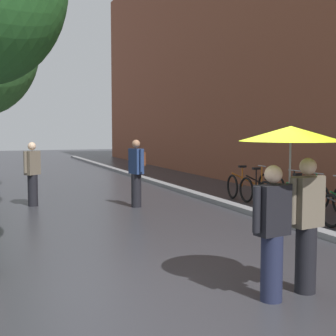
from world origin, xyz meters
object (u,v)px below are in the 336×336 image
Objects in this scene: couple_under_umbrella at (290,180)px; pedestrian_walking_midground at (32,174)px; pedestrian_walking_far at (137,171)px; parked_bicycle_4 at (262,188)px; parked_bicycle_2 at (303,197)px; parked_bicycle_1 at (323,201)px; parked_bicycle_3 at (281,192)px; parked_bicycle_5 at (248,185)px.

couple_under_umbrella reaches higher than pedestrian_walking_midground.
pedestrian_walking_midground is 2.74m from pedestrian_walking_far.
couple_under_umbrella is at bearing -120.26° from parked_bicycle_4.
parked_bicycle_2 is 0.66× the size of pedestrian_walking_far.
parked_bicycle_1 is 0.98× the size of parked_bicycle_3.
pedestrian_walking_far is (2.49, -1.15, 0.07)m from pedestrian_walking_midground.
parked_bicycle_3 is 0.93m from parked_bicycle_4.
parked_bicycle_1 is at bearing -91.41° from parked_bicycle_2.
parked_bicycle_3 is at bearing -91.49° from parked_bicycle_4.
pedestrian_walking_far is at bearing 140.19° from parked_bicycle_1.
parked_bicycle_4 is at bearing -6.14° from pedestrian_walking_far.
pedestrian_walking_far is at bearing -24.70° from pedestrian_walking_midground.
parked_bicycle_4 is 0.95× the size of parked_bicycle_5.
parked_bicycle_3 is 1.66m from parked_bicycle_5.
parked_bicycle_2 is at bearing 51.15° from couple_under_umbrella.
parked_bicycle_1 and parked_bicycle_5 have the same top height.
pedestrian_walking_midground is (-6.04, 0.80, 0.48)m from parked_bicycle_5.
parked_bicycle_4 is (-0.01, 1.81, 0.00)m from parked_bicycle_2.
parked_bicycle_1 is at bearing -90.23° from parked_bicycle_4.
parked_bicycle_5 is at bearing -7.55° from pedestrian_walking_midground.
parked_bicycle_2 is 1.81m from parked_bicycle_4.
parked_bicycle_3 is 6.52m from pedestrian_walking_midground.
parked_bicycle_1 is at bearing -89.51° from parked_bicycle_3.
pedestrian_walking_far is at bearing 159.56° from parked_bicycle_3.
couple_under_umbrella reaches higher than parked_bicycle_4.
parked_bicycle_5 is at bearing 89.92° from parked_bicycle_1.
parked_bicycle_4 is 0.62× the size of pedestrian_walking_far.
pedestrian_walking_far is at bearing 173.86° from parked_bicycle_4.
parked_bicycle_5 is (-0.01, 2.54, 0.00)m from parked_bicycle_2.
pedestrian_walking_midground reaches higher than parked_bicycle_4.
parked_bicycle_1 is at bearing 46.38° from couple_under_umbrella.
pedestrian_walking_far reaches higher than parked_bicycle_5.
parked_bicycle_1 is 0.54× the size of couple_under_umbrella.
parked_bicycle_3 is at bearing -22.24° from pedestrian_walking_midground.
parked_bicycle_2 is at bearing 88.59° from parked_bicycle_1.
parked_bicycle_2 is at bearing -28.88° from pedestrian_walking_midground.
parked_bicycle_2 is 6.93m from pedestrian_walking_midground.
parked_bicycle_4 is 6.25m from pedestrian_walking_midground.
pedestrian_walking_far is at bearing 148.39° from parked_bicycle_2.
pedestrian_walking_far reaches higher than parked_bicycle_2.
parked_bicycle_5 is (0.02, 1.66, 0.00)m from parked_bicycle_3.
pedestrian_walking_far is (-3.53, 1.31, 0.55)m from parked_bicycle_3.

